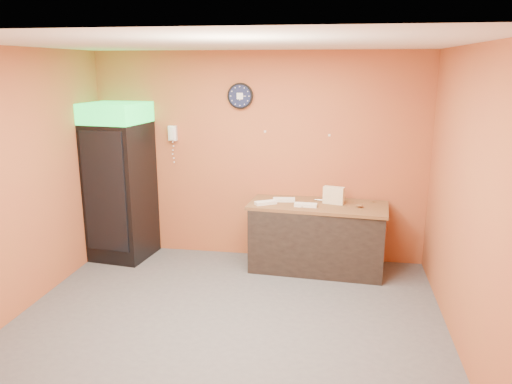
# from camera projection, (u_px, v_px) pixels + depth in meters

# --- Properties ---
(floor) EXTENTS (4.50, 4.50, 0.00)m
(floor) POSITION_uv_depth(u_px,v_px,m) (227.00, 323.00, 5.19)
(floor) COLOR #47474C
(floor) RESTS_ON ground
(back_wall) EXTENTS (4.50, 0.02, 2.80)m
(back_wall) POSITION_uv_depth(u_px,v_px,m) (258.00, 157.00, 6.75)
(back_wall) COLOR #AB5B30
(back_wall) RESTS_ON floor
(left_wall) EXTENTS (0.02, 4.00, 2.80)m
(left_wall) POSITION_uv_depth(u_px,v_px,m) (14.00, 185.00, 5.20)
(left_wall) COLOR #AB5B30
(left_wall) RESTS_ON floor
(right_wall) EXTENTS (0.02, 4.00, 2.80)m
(right_wall) POSITION_uv_depth(u_px,v_px,m) (469.00, 204.00, 4.48)
(right_wall) COLOR #AB5B30
(right_wall) RESTS_ON floor
(ceiling) EXTENTS (4.50, 4.00, 0.02)m
(ceiling) POSITION_uv_depth(u_px,v_px,m) (222.00, 43.00, 4.50)
(ceiling) COLOR white
(ceiling) RESTS_ON back_wall
(beverage_cooler) EXTENTS (0.83, 0.84, 2.13)m
(beverage_cooler) POSITION_uv_depth(u_px,v_px,m) (119.00, 184.00, 6.75)
(beverage_cooler) COLOR black
(beverage_cooler) RESTS_ON floor
(prep_counter) EXTENTS (1.73, 0.85, 0.84)m
(prep_counter) POSITION_uv_depth(u_px,v_px,m) (317.00, 238.00, 6.50)
(prep_counter) COLOR black
(prep_counter) RESTS_ON floor
(wall_clock) EXTENTS (0.34, 0.06, 0.34)m
(wall_clock) POSITION_uv_depth(u_px,v_px,m) (240.00, 96.00, 6.56)
(wall_clock) COLOR black
(wall_clock) RESTS_ON back_wall
(wall_phone) EXTENTS (0.11, 0.10, 0.20)m
(wall_phone) POSITION_uv_depth(u_px,v_px,m) (173.00, 133.00, 6.81)
(wall_phone) COLOR white
(wall_phone) RESTS_ON back_wall
(butcher_paper) EXTENTS (1.81, 0.90, 0.04)m
(butcher_paper) POSITION_uv_depth(u_px,v_px,m) (318.00, 205.00, 6.39)
(butcher_paper) COLOR brown
(butcher_paper) RESTS_ON prep_counter
(sub_roll_stack) EXTENTS (0.28, 0.16, 0.22)m
(sub_roll_stack) POSITION_uv_depth(u_px,v_px,m) (334.00, 195.00, 6.37)
(sub_roll_stack) COLOR beige
(sub_roll_stack) RESTS_ON butcher_paper
(wrapped_sandwich_left) EXTENTS (0.29, 0.23, 0.04)m
(wrapped_sandwich_left) POSITION_uv_depth(u_px,v_px,m) (266.00, 203.00, 6.37)
(wrapped_sandwich_left) COLOR white
(wrapped_sandwich_left) RESTS_ON butcher_paper
(wrapped_sandwich_mid) EXTENTS (0.29, 0.12, 0.04)m
(wrapped_sandwich_mid) POSITION_uv_depth(u_px,v_px,m) (306.00, 205.00, 6.27)
(wrapped_sandwich_mid) COLOR white
(wrapped_sandwich_mid) RESTS_ON butcher_paper
(wrapped_sandwich_right) EXTENTS (0.30, 0.15, 0.04)m
(wrapped_sandwich_right) POSITION_uv_depth(u_px,v_px,m) (284.00, 200.00, 6.51)
(wrapped_sandwich_right) COLOR white
(wrapped_sandwich_right) RESTS_ON butcher_paper
(kitchen_tool) EXTENTS (0.06, 0.06, 0.06)m
(kitchen_tool) POSITION_uv_depth(u_px,v_px,m) (325.00, 199.00, 6.52)
(kitchen_tool) COLOR silver
(kitchen_tool) RESTS_ON butcher_paper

